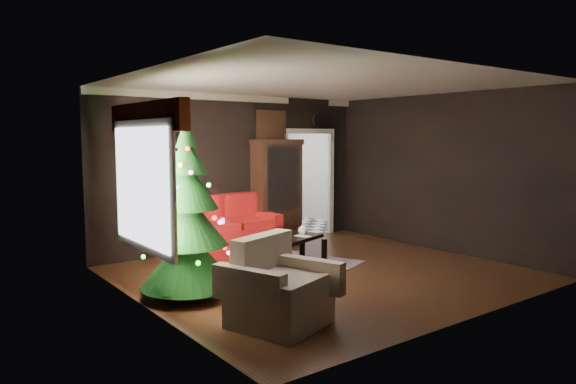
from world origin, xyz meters
TOP-DOWN VIEW (x-y plane):
  - floor at (0.00, 0.00)m, footprint 5.50×5.50m
  - ceiling at (0.00, 0.00)m, footprint 5.50×5.50m
  - wall_back at (0.00, 2.50)m, footprint 5.50×0.00m
  - wall_front at (0.00, -2.50)m, footprint 5.50×0.00m
  - wall_left at (-2.75, 0.00)m, footprint 0.00×5.50m
  - wall_right at (2.75, 0.00)m, footprint 0.00×5.50m
  - doorway at (1.70, 2.50)m, footprint 1.10×0.10m
  - left_window at (-2.71, 0.20)m, footprint 0.05×1.60m
  - valance at (-2.63, 0.20)m, footprint 0.12×2.10m
  - kitchen_floor at (1.70, 4.00)m, footprint 3.00×3.00m
  - kitchen_window at (1.70, 5.45)m, footprint 0.70×0.06m
  - rug at (-0.33, 0.51)m, footprint 2.72×2.35m
  - loveseat at (-0.40, 2.05)m, footprint 1.70×0.90m
  - curio_cabinet at (0.75, 2.27)m, footprint 0.90×0.45m
  - floor_lamp at (-1.31, 2.11)m, footprint 0.38×0.38m
  - christmas_tree at (-2.14, 0.16)m, footprint 1.33×1.33m
  - armchair at (-1.81, -1.37)m, footprint 1.19×1.19m
  - coffee_table at (-0.23, 0.57)m, footprint 1.22×0.96m
  - teapot at (0.03, 0.55)m, footprint 0.18×0.18m
  - cup_a at (-0.46, 0.61)m, footprint 0.09×0.09m
  - cup_b at (-0.39, 0.56)m, footprint 0.09×0.09m
  - book at (-0.15, 0.42)m, footprint 0.17×0.04m
  - wall_clock at (1.95, 2.45)m, footprint 0.32×0.32m
  - painting at (0.75, 2.46)m, footprint 0.62×0.05m
  - kitchen_counter at (1.70, 5.20)m, footprint 1.80×0.60m
  - kitchen_table at (1.40, 3.70)m, footprint 0.70×0.70m

SIDE VIEW (x-z plane):
  - floor at x=0.00m, z-range 0.00..0.00m
  - kitchen_floor at x=1.70m, z-range 0.00..0.00m
  - rug at x=-0.33m, z-range 0.00..0.01m
  - coffee_table at x=-0.23m, z-range 0.01..0.49m
  - kitchen_table at x=1.40m, z-range 0.00..0.75m
  - kitchen_counter at x=1.70m, z-range 0.00..0.90m
  - armchair at x=-1.81m, z-range -0.02..0.94m
  - loveseat at x=-0.40m, z-range 0.00..1.00m
  - cup_b at x=-0.39m, z-range 0.49..0.56m
  - cup_a at x=-0.46m, z-range 0.49..0.56m
  - teapot at x=0.03m, z-range 0.49..0.65m
  - book at x=-0.15m, z-range 0.49..0.72m
  - floor_lamp at x=-1.31m, z-range -0.03..1.69m
  - curio_cabinet at x=0.75m, z-range 0.00..1.90m
  - doorway at x=1.70m, z-range 0.00..2.10m
  - christmas_tree at x=-2.14m, z-range -0.11..2.21m
  - wall_back at x=0.00m, z-range -1.35..4.15m
  - wall_front at x=0.00m, z-range -1.35..4.15m
  - wall_left at x=-2.75m, z-range -1.35..4.15m
  - wall_right at x=2.75m, z-range -1.35..4.15m
  - left_window at x=-2.71m, z-range 0.75..2.15m
  - kitchen_window at x=1.70m, z-range 1.35..2.05m
  - painting at x=0.75m, z-range 1.99..2.51m
  - valance at x=-2.63m, z-range 2.10..2.44m
  - wall_clock at x=1.95m, z-range 2.35..2.41m
  - ceiling at x=0.00m, z-range 2.80..2.80m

